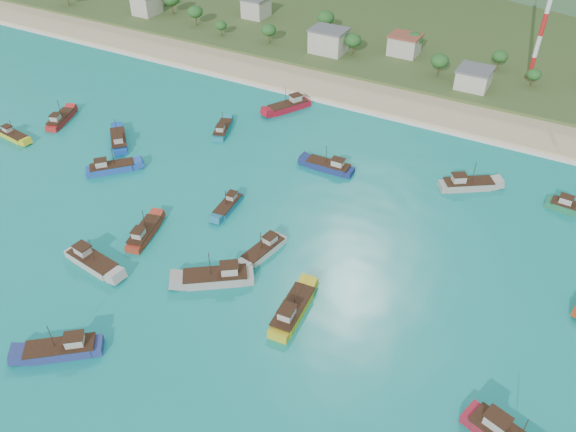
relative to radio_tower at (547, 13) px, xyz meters
The scene contains 23 objects.
ground 114.18m from the radio_tower, 106.26° to the right, with size 600.00×600.00×0.00m, color #0B7B7E.
beach 47.04m from the radio_tower, 137.37° to the right, with size 400.00×18.00×1.20m, color beige.
land 48.95m from the radio_tower, 134.55° to the left, with size 400.00×110.00×2.40m, color #385123.
surf_line 53.42m from the radio_tower, 129.29° to the right, with size 400.00×2.50×0.08m, color white.
village 29.73m from the radio_tower, 167.29° to the right, with size 216.20×32.14×6.79m.
vegetation 32.91m from the radio_tower, behind, with size 276.82×25.89×9.28m.
radio_tower is the anchor object (origin of this frame).
boat_0 64.11m from the radio_tower, 71.68° to the right, with size 10.38×3.61×6.04m.
boat_4 111.69m from the radio_tower, 98.60° to the right, with size 4.37×11.84×6.85m.
boat_5 117.90m from the radio_tower, 115.49° to the right, with size 5.35×10.41×5.90m.
boat_6 103.94m from the radio_tower, 105.94° to the right, with size 4.51×10.12×5.77m.
boat_7 114.22m from the radio_tower, 133.62° to the right, with size 10.08×9.95×6.46m.
boat_8 140.06m from the radio_tower, 107.92° to the right, with size 10.91×9.65×6.67m.
boat_10 76.27m from the radio_tower, 113.68° to the right, with size 10.80×3.47×6.33m.
boat_12 71.99m from the radio_tower, 137.49° to the right, with size 8.54×11.97×6.92m.
boat_13 128.50m from the radio_tower, 114.54° to the right, with size 11.62×4.74×6.67m.
boat_18 62.94m from the radio_tower, 91.33° to the right, with size 11.24×9.08×6.68m.
boat_19 128.11m from the radio_tower, 140.52° to the right, with size 6.34×10.68×6.06m.
boat_22 114.40m from the radio_tower, 106.09° to the right, with size 11.92×9.95×7.15m.
boat_24 90.27m from the radio_tower, 132.39° to the right, with size 5.91×9.85×5.60m.
boat_26 138.28m from the radio_tower, 137.93° to the right, with size 9.38×3.75×5.39m.
boat_28 100.89m from the radio_tower, 114.61° to the right, with size 3.38×8.91×5.14m.
boat_29 117.15m from the radio_tower, 127.97° to the right, with size 9.42×9.72×6.18m.
Camera 1 is at (44.02, -54.73, 67.59)m, focal length 35.00 mm.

